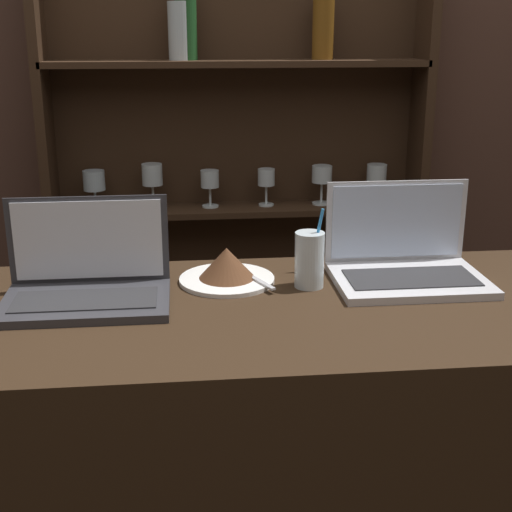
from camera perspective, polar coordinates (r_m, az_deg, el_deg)
The scene contains 6 objects.
back_wall at distance 2.46m, azimuth -2.88°, elevation 11.40°, with size 7.00×0.06×2.70m.
back_shelf at distance 2.45m, azimuth -1.53°, elevation 2.93°, with size 1.25×0.18×1.90m.
laptop_near at distance 1.56m, azimuth -13.37°, elevation -1.89°, with size 0.35×0.22×0.21m.
laptop_far at distance 1.68m, azimuth 11.83°, elevation -0.37°, with size 0.34×0.25×0.21m.
cake_plate at distance 1.63m, azimuth -2.35°, elevation -0.95°, with size 0.22×0.22×0.08m.
water_glass at distance 1.59m, azimuth 4.30°, elevation -0.29°, with size 0.07×0.07×0.18m.
Camera 1 is at (-0.14, -1.06, 1.63)m, focal length 50.00 mm.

